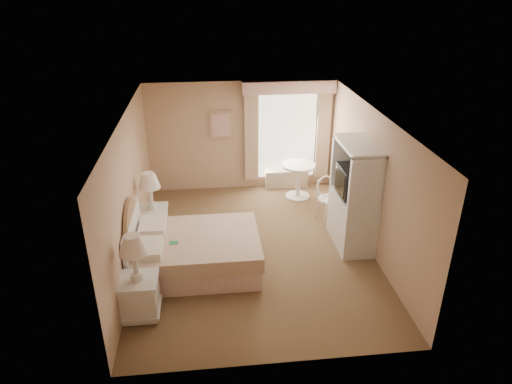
{
  "coord_description": "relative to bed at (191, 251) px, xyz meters",
  "views": [
    {
      "loc": [
        -0.75,
        -7.08,
        4.54
      ],
      "look_at": [
        0.07,
        0.3,
        1.01
      ],
      "focal_mm": 32.0,
      "sensor_mm": 36.0,
      "label": 1
    }
  ],
  "objects": [
    {
      "name": "round_table",
      "position": [
        2.34,
        2.56,
        0.18
      ],
      "size": [
        0.75,
        0.75,
        0.79
      ],
      "color": "silver",
      "rests_on": "room"
    },
    {
      "name": "nightstand_near",
      "position": [
        -0.72,
        -1.12,
        0.16
      ],
      "size": [
        0.55,
        0.55,
        1.34
      ],
      "color": "white",
      "rests_on": "room"
    },
    {
      "name": "nightstand_far",
      "position": [
        -0.72,
        1.08,
        0.16
      ],
      "size": [
        0.55,
        0.55,
        1.33
      ],
      "color": "white",
      "rests_on": "room"
    },
    {
      "name": "window",
      "position": [
        2.17,
        3.14,
        1.0
      ],
      "size": [
        2.05,
        0.22,
        2.51
      ],
      "color": "white",
      "rests_on": "room"
    },
    {
      "name": "bed",
      "position": [
        0.0,
        0.0,
        0.0
      ],
      "size": [
        2.11,
        1.62,
        1.43
      ],
      "color": "tan",
      "rests_on": "room"
    },
    {
      "name": "framed_art",
      "position": [
        0.67,
        3.2,
        1.21
      ],
      "size": [
        0.52,
        0.04,
        0.62
      ],
      "color": "tan",
      "rests_on": "room"
    },
    {
      "name": "cafe_chair",
      "position": [
        2.72,
        1.5,
        0.18
      ],
      "size": [
        0.55,
        0.55,
        0.91
      ],
      "rotation": [
        0.0,
        0.0,
        0.31
      ],
      "color": "silver",
      "rests_on": "room"
    },
    {
      "name": "room",
      "position": [
        1.12,
        0.49,
        0.91
      ],
      "size": [
        4.21,
        5.51,
        2.51
      ],
      "color": "brown",
      "rests_on": "ground"
    },
    {
      "name": "armoire",
      "position": [
        2.94,
        0.51,
        0.47
      ],
      "size": [
        0.59,
        1.18,
        1.97
      ],
      "color": "white",
      "rests_on": "room"
    }
  ]
}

